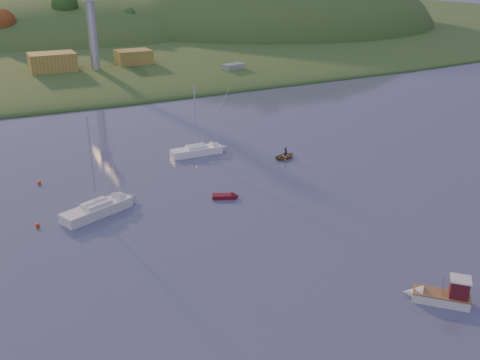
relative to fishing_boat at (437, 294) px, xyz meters
name	(u,v)px	position (x,y,z in m)	size (l,w,h in m)	color
far_shore	(34,34)	(-6.87, 220.70, -0.79)	(620.00, 220.00, 1.50)	#2B471C
shore_slope	(60,56)	(-6.87, 155.70, -0.79)	(640.00, 150.00, 7.00)	#2B471C
hill_center	(67,38)	(3.13, 200.70, -0.79)	(140.00, 120.00, 36.00)	#2B471C
hill_right	(269,31)	(88.13, 185.70, -0.79)	(150.00, 130.00, 60.00)	#2B471C
hillside_trees	(51,48)	(-6.87, 175.70, -0.79)	(280.00, 50.00, 32.00)	#264E1B
wharf	(107,73)	(-1.87, 112.70, 0.41)	(42.00, 16.00, 2.40)	slate
shed_west	(53,63)	(-14.87, 113.70, 4.01)	(11.00, 8.00, 4.80)	olive
shed_east	(134,58)	(6.13, 114.70, 3.61)	(9.00, 7.00, 4.00)	olive
dock_crane	(92,11)	(-4.87, 109.09, 16.38)	(3.20, 28.00, 20.30)	#B7B7BC
fishing_boat	(437,294)	(0.00, 0.00, 0.00)	(5.20, 5.19, 3.58)	silver
sailboat_near	(97,209)	(-22.73, 31.09, -0.02)	(9.01, 5.75, 12.04)	silver
sailboat_far	(196,150)	(-4.01, 45.85, -0.07)	(7.99, 2.48, 11.05)	white
canoe	(286,156)	(7.57, 38.16, -0.44)	(2.42, 3.39, 0.70)	olive
paddler	(286,153)	(7.57, 38.16, -0.03)	(0.56, 0.37, 1.53)	black
red_tender	(229,196)	(-6.66, 28.44, -0.55)	(3.61, 2.43, 1.17)	#580C16
work_vessel	(233,72)	(28.13, 98.70, 0.46)	(14.48, 8.26, 3.52)	slate
buoy_1	(37,225)	(-29.51, 30.84, -0.54)	(0.50, 0.50, 0.50)	#F1360C
buoy_2	(39,182)	(-27.62, 44.09, -0.54)	(0.50, 0.50, 0.50)	#F1360C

